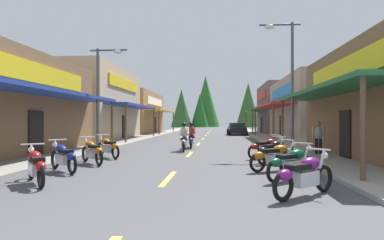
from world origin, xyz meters
name	(u,v)px	position (x,y,z in m)	size (l,w,h in m)	color
ground	(205,137)	(0.00, 30.91, -0.05)	(9.33, 91.82, 0.10)	#4C4C4F
sidewalk_left	(149,136)	(-5.72, 30.91, 0.06)	(2.11, 91.82, 0.12)	gray
sidewalk_right	(262,136)	(5.72, 30.91, 0.06)	(2.11, 91.82, 0.12)	#9E9991
centerline_dashes	(206,136)	(0.00, 32.99, 0.01)	(0.16, 64.61, 0.01)	#E0C64C
storefront_left_middle	(84,104)	(-10.33, 25.58, 3.09)	(8.99, 11.10, 6.18)	tan
storefront_left_far	(129,113)	(-10.14, 38.74, 2.62)	(8.61, 12.46, 5.22)	olive
storefront_right_middle	(331,109)	(10.86, 26.42, 2.62)	(10.05, 12.59, 5.23)	gray
storefront_right_far	(292,109)	(10.44, 39.07, 3.04)	(9.19, 10.41, 6.08)	brown
streetlamp_left	(103,83)	(-4.75, 15.28, 3.66)	(2.02, 0.30, 5.54)	#474C51
streetlamp_right	(286,69)	(4.78, 14.78, 4.21)	(2.02, 0.30, 6.53)	#474C51
motorcycle_parked_right_0	(304,175)	(3.32, 5.88, 0.49)	(1.68, 1.49, 1.04)	black
motorcycle_parked_right_1	(292,163)	(3.48, 7.82, 0.49)	(1.69, 1.47, 1.04)	black
motorcycle_parked_right_2	(275,156)	(3.31, 9.44, 0.49)	(1.88, 1.20, 1.04)	black
motorcycle_parked_right_3	(273,151)	(3.54, 11.35, 0.49)	(1.44, 1.72, 1.04)	black
motorcycle_parked_right_4	(267,147)	(3.54, 12.85, 0.49)	(1.85, 1.25, 1.04)	black
motorcycle_parked_left_0	(36,166)	(-3.36, 6.71, 0.49)	(1.45, 1.70, 1.04)	black
motorcycle_parked_left_1	(63,157)	(-3.63, 8.72, 0.49)	(1.64, 1.53, 1.04)	black
motorcycle_parked_left_2	(92,151)	(-3.43, 10.58, 0.49)	(1.51, 1.65, 1.04)	black
motorcycle_parked_left_3	(108,147)	(-3.53, 12.61, 0.49)	(1.60, 1.57, 1.04)	black
rider_cruising_lead	(184,139)	(-0.46, 15.96, 0.66)	(0.60, 2.14, 1.57)	black
rider_cruising_trailing	(191,137)	(-0.24, 17.91, 0.66)	(0.60, 2.14, 1.57)	black
pedestrian_browsing	(318,136)	(6.04, 13.85, 0.95)	(0.57, 0.26, 1.65)	black
parked_car_curbside	(237,129)	(3.47, 35.48, 0.69)	(2.21, 4.37, 1.40)	black
treeline_backdrop	(212,104)	(-0.41, 79.19, 5.72)	(21.96, 12.35, 13.26)	#1E5B23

